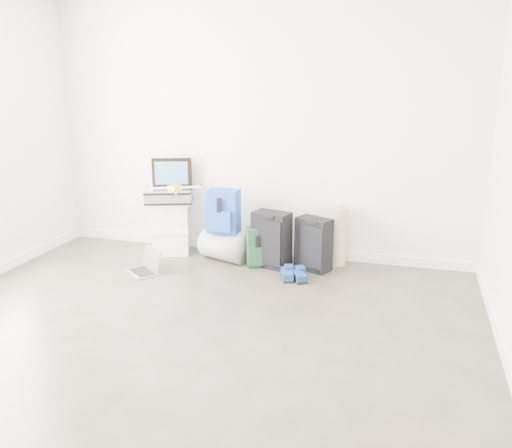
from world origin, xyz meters
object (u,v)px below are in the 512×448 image
(duffel_bag, at_px, (225,246))
(carry_on, at_px, (313,244))
(large_suitcase, at_px, (271,240))
(laptop, at_px, (146,267))
(briefcase, at_px, (169,196))
(boxes_stack, at_px, (170,227))

(duffel_bag, distance_m, carry_on, 0.95)
(duffel_bag, relative_size, large_suitcase, 0.88)
(duffel_bag, bearing_deg, laptop, -116.62)
(briefcase, bearing_deg, large_suitcase, -25.93)
(boxes_stack, bearing_deg, briefcase, -111.04)
(laptop, bearing_deg, boxes_stack, 129.33)
(briefcase, relative_size, duffel_bag, 0.97)
(briefcase, xyz_separation_m, laptop, (0.01, -0.62, -0.58))
(large_suitcase, bearing_deg, carry_on, 18.18)
(boxes_stack, height_order, carry_on, boxes_stack)
(carry_on, bearing_deg, laptop, -137.15)
(boxes_stack, xyz_separation_m, carry_on, (1.58, -0.10, -0.02))
(duffel_bag, bearing_deg, large_suitcase, 14.24)
(briefcase, distance_m, laptop, 0.85)
(large_suitcase, xyz_separation_m, carry_on, (0.42, 0.02, -0.02))
(laptop, bearing_deg, briefcase, 129.33)
(carry_on, bearing_deg, briefcase, -159.33)
(briefcase, relative_size, carry_on, 0.91)
(boxes_stack, distance_m, duffel_bag, 0.65)
(briefcase, height_order, duffel_bag, briefcase)
(boxes_stack, height_order, laptop, boxes_stack)
(duffel_bag, relative_size, carry_on, 0.94)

